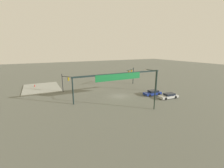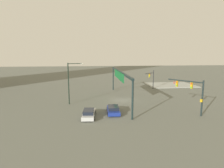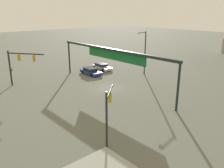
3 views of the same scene
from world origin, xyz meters
The scene contains 9 objects.
ground_plane centered at (0.00, 0.00, 0.00)m, with size 220.97×220.97×0.00m, color #5D6055.
sidewalk_corner centered at (17.25, -17.57, 0.07)m, with size 10.20×13.97×0.15m, color #95998F.
traffic_signal_near_corner centered at (11.41, -9.66, 3.29)m, with size 2.83×3.24×5.10m.
traffic_signal_opposite_side centered at (-10.09, -9.34, 3.82)m, with size 5.21×3.68×5.53m.
streetlamp_curved_arm centered at (-1.89, 10.37, 4.62)m, with size 0.72×2.98×7.83m.
overhead_sign_gantry centered at (0.16, 0.74, 5.16)m, with size 23.79×0.43×6.05m.
sedan_car_approaching centered at (-8.32, 3.07, 0.58)m, with size 4.79×2.17×1.21m.
sedan_car_waiting_far centered at (-9.91, 6.98, 0.58)m, with size 4.95×2.13×1.21m.
fire_hydrant_on_curb centered at (19.07, -19.60, 0.49)m, with size 0.33×0.22×0.71m.
Camera 1 is at (18.30, 32.24, 11.73)m, focal length 24.36 mm.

